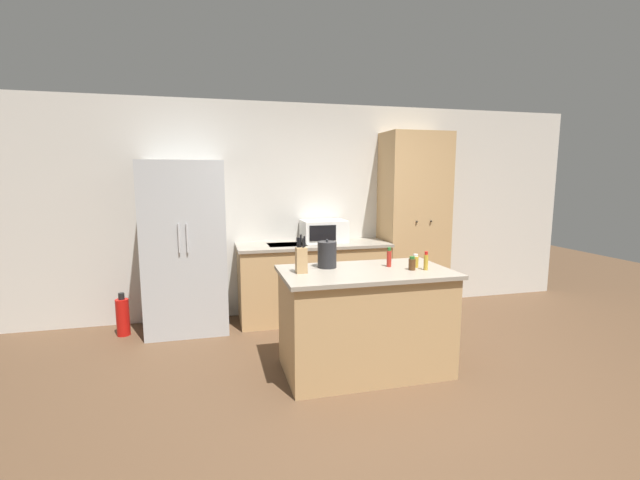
{
  "coord_description": "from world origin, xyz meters",
  "views": [
    {
      "loc": [
        -1.3,
        -2.93,
        1.72
      ],
      "look_at": [
        -0.18,
        1.4,
        1.05
      ],
      "focal_mm": 24.0,
      "sensor_mm": 36.0,
      "label": 1
    }
  ],
  "objects_px": {
    "spice_bottle_green_herb": "(415,261)",
    "spice_bottle_amber_oil": "(412,264)",
    "microwave": "(324,231)",
    "knife_block": "(301,259)",
    "refrigerator": "(185,247)",
    "pantry_cabinet": "(413,223)",
    "fire_extinguisher": "(123,317)",
    "spice_bottle_short_red": "(389,258)",
    "spice_bottle_tall_dark": "(426,261)",
    "kettle": "(327,255)"
  },
  "relations": [
    {
      "from": "spice_bottle_short_red",
      "to": "knife_block",
      "type": "bearing_deg",
      "value": -176.76
    },
    {
      "from": "microwave",
      "to": "fire_extinguisher",
      "type": "bearing_deg",
      "value": -175.99
    },
    {
      "from": "refrigerator",
      "to": "spice_bottle_amber_oil",
      "type": "distance_m",
      "value": 2.51
    },
    {
      "from": "pantry_cabinet",
      "to": "spice_bottle_amber_oil",
      "type": "relative_size",
      "value": 19.05
    },
    {
      "from": "refrigerator",
      "to": "knife_block",
      "type": "relative_size",
      "value": 5.79
    },
    {
      "from": "pantry_cabinet",
      "to": "knife_block",
      "type": "xyz_separation_m",
      "value": [
        -1.78,
        -1.51,
        -0.1
      ]
    },
    {
      "from": "pantry_cabinet",
      "to": "spice_bottle_tall_dark",
      "type": "relative_size",
      "value": 13.8
    },
    {
      "from": "knife_block",
      "to": "spice_bottle_amber_oil",
      "type": "bearing_deg",
      "value": -7.75
    },
    {
      "from": "spice_bottle_short_red",
      "to": "spice_bottle_green_herb",
      "type": "distance_m",
      "value": 0.23
    },
    {
      "from": "kettle",
      "to": "fire_extinguisher",
      "type": "bearing_deg",
      "value": 147.28
    },
    {
      "from": "spice_bottle_tall_dark",
      "to": "spice_bottle_amber_oil",
      "type": "height_order",
      "value": "spice_bottle_tall_dark"
    },
    {
      "from": "knife_block",
      "to": "spice_bottle_amber_oil",
      "type": "height_order",
      "value": "knife_block"
    },
    {
      "from": "kettle",
      "to": "pantry_cabinet",
      "type": "bearing_deg",
      "value": 41.88
    },
    {
      "from": "kettle",
      "to": "knife_block",
      "type": "bearing_deg",
      "value": -150.28
    },
    {
      "from": "spice_bottle_amber_oil",
      "to": "fire_extinguisher",
      "type": "xyz_separation_m",
      "value": [
        -2.64,
        1.54,
        -0.76
      ]
    },
    {
      "from": "spice_bottle_tall_dark",
      "to": "refrigerator",
      "type": "bearing_deg",
      "value": 142.4
    },
    {
      "from": "spice_bottle_green_herb",
      "to": "knife_block",
      "type": "bearing_deg",
      "value": 178.0
    },
    {
      "from": "spice_bottle_tall_dark",
      "to": "spice_bottle_short_red",
      "type": "relative_size",
      "value": 0.93
    },
    {
      "from": "pantry_cabinet",
      "to": "spice_bottle_tall_dark",
      "type": "bearing_deg",
      "value": -113.13
    },
    {
      "from": "spice_bottle_tall_dark",
      "to": "spice_bottle_amber_oil",
      "type": "xyz_separation_m",
      "value": [
        -0.12,
        0.03,
        -0.02
      ]
    },
    {
      "from": "spice_bottle_green_herb",
      "to": "fire_extinguisher",
      "type": "relative_size",
      "value": 0.25
    },
    {
      "from": "spice_bottle_short_red",
      "to": "spice_bottle_amber_oil",
      "type": "relative_size",
      "value": 1.49
    },
    {
      "from": "spice_bottle_tall_dark",
      "to": "spice_bottle_green_herb",
      "type": "bearing_deg",
      "value": 106.5
    },
    {
      "from": "microwave",
      "to": "knife_block",
      "type": "height_order",
      "value": "knife_block"
    },
    {
      "from": "pantry_cabinet",
      "to": "microwave",
      "type": "height_order",
      "value": "pantry_cabinet"
    },
    {
      "from": "pantry_cabinet",
      "to": "spice_bottle_amber_oil",
      "type": "distance_m",
      "value": 1.85
    },
    {
      "from": "pantry_cabinet",
      "to": "spice_bottle_tall_dark",
      "type": "distance_m",
      "value": 1.83
    },
    {
      "from": "refrigerator",
      "to": "spice_bottle_green_herb",
      "type": "bearing_deg",
      "value": -35.87
    },
    {
      "from": "spice_bottle_green_herb",
      "to": "spice_bottle_short_red",
      "type": "bearing_deg",
      "value": 159.29
    },
    {
      "from": "microwave",
      "to": "spice_bottle_green_herb",
      "type": "bearing_deg",
      "value": -75.42
    },
    {
      "from": "knife_block",
      "to": "spice_bottle_green_herb",
      "type": "distance_m",
      "value": 1.04
    },
    {
      "from": "microwave",
      "to": "knife_block",
      "type": "bearing_deg",
      "value": -111.4
    },
    {
      "from": "spice_bottle_tall_dark",
      "to": "spice_bottle_amber_oil",
      "type": "distance_m",
      "value": 0.12
    },
    {
      "from": "microwave",
      "to": "spice_bottle_tall_dark",
      "type": "height_order",
      "value": "microwave"
    },
    {
      "from": "refrigerator",
      "to": "spice_bottle_green_herb",
      "type": "height_order",
      "value": "refrigerator"
    },
    {
      "from": "pantry_cabinet",
      "to": "spice_bottle_amber_oil",
      "type": "xyz_separation_m",
      "value": [
        -0.83,
        -1.64,
        -0.16
      ]
    },
    {
      "from": "refrigerator",
      "to": "spice_bottle_tall_dark",
      "type": "xyz_separation_m",
      "value": [
        2.08,
        -1.6,
        0.05
      ]
    },
    {
      "from": "fire_extinguisher",
      "to": "knife_block",
      "type": "bearing_deg",
      "value": -39.83
    },
    {
      "from": "microwave",
      "to": "spice_bottle_short_red",
      "type": "relative_size",
      "value": 3.03
    },
    {
      "from": "spice_bottle_green_herb",
      "to": "refrigerator",
      "type": "bearing_deg",
      "value": 144.13
    },
    {
      "from": "knife_block",
      "to": "spice_bottle_green_herb",
      "type": "height_order",
      "value": "knife_block"
    },
    {
      "from": "microwave",
      "to": "knife_block",
      "type": "xyz_separation_m",
      "value": [
        -0.62,
        -1.57,
        -0.02
      ]
    },
    {
      "from": "spice_bottle_tall_dark",
      "to": "kettle",
      "type": "xyz_separation_m",
      "value": [
        -0.8,
        0.31,
        0.04
      ]
    },
    {
      "from": "spice_bottle_green_herb",
      "to": "spice_bottle_amber_oil",
      "type": "bearing_deg",
      "value": -130.14
    },
    {
      "from": "pantry_cabinet",
      "to": "spice_bottle_green_herb",
      "type": "relative_size",
      "value": 18.97
    },
    {
      "from": "spice_bottle_amber_oil",
      "to": "kettle",
      "type": "height_order",
      "value": "kettle"
    },
    {
      "from": "knife_block",
      "to": "fire_extinguisher",
      "type": "xyz_separation_m",
      "value": [
        -1.69,
        1.41,
        -0.82
      ]
    },
    {
      "from": "spice_bottle_tall_dark",
      "to": "kettle",
      "type": "bearing_deg",
      "value": 158.75
    },
    {
      "from": "knife_block",
      "to": "refrigerator",
      "type": "bearing_deg",
      "value": 124.97
    },
    {
      "from": "knife_block",
      "to": "spice_bottle_short_red",
      "type": "distance_m",
      "value": 0.82
    }
  ]
}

